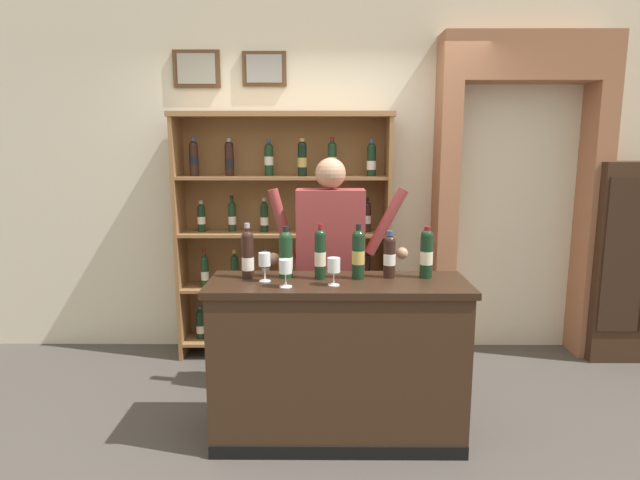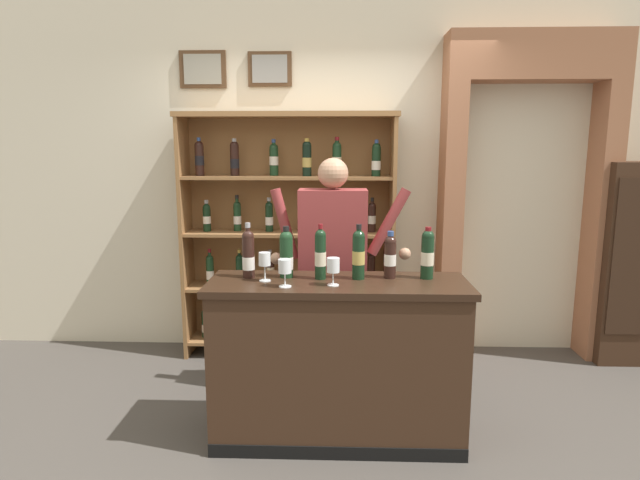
# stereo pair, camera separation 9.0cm
# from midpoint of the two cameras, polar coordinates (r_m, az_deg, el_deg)

# --- Properties ---
(ground_plane) EXTENTS (14.00, 14.00, 0.02)m
(ground_plane) POSITION_cam_midpoint_polar(r_m,az_deg,el_deg) (3.43, -0.43, -20.41)
(ground_plane) COLOR #47423D
(back_wall) EXTENTS (12.00, 0.19, 3.12)m
(back_wall) POSITION_cam_midpoint_polar(r_m,az_deg,el_deg) (4.54, -0.19, 7.89)
(back_wall) COLOR beige
(back_wall) RESTS_ON ground
(wine_shelf) EXTENTS (1.74, 0.35, 1.99)m
(wine_shelf) POSITION_cam_midpoint_polar(r_m,az_deg,el_deg) (4.36, -4.45, 0.94)
(wine_shelf) COLOR olive
(wine_shelf) RESTS_ON ground
(archway_doorway) EXTENTS (1.36, 0.45, 2.59)m
(archway_doorway) POSITION_cam_midpoint_polar(r_m,az_deg,el_deg) (4.68, 19.79, 6.49)
(archway_doorway) COLOR #9E6647
(archway_doorway) RESTS_ON ground
(side_cabinet) EXTENTS (0.70, 0.42, 1.61)m
(side_cabinet) POSITION_cam_midpoint_polar(r_m,az_deg,el_deg) (5.01, 29.86, -1.92)
(side_cabinet) COLOR #382316
(side_cabinet) RESTS_ON ground
(tasting_counter) EXTENTS (1.50, 0.51, 0.97)m
(tasting_counter) POSITION_cam_midpoint_polar(r_m,az_deg,el_deg) (3.21, 1.14, -12.83)
(tasting_counter) COLOR #382316
(tasting_counter) RESTS_ON ground
(shopkeeper) EXTENTS (0.95, 0.22, 1.65)m
(shopkeeper) POSITION_cam_midpoint_polar(r_m,az_deg,el_deg) (3.59, 0.47, -1.18)
(shopkeeper) COLOR #2D3347
(shopkeeper) RESTS_ON ground
(tasting_bottle_chianti) EXTENTS (0.07, 0.07, 0.33)m
(tasting_bottle_chianti) POSITION_cam_midpoint_polar(r_m,az_deg,el_deg) (3.13, -8.53, -1.52)
(tasting_bottle_chianti) COLOR black
(tasting_bottle_chianti) RESTS_ON tasting_counter
(tasting_bottle_rosso) EXTENTS (0.08, 0.08, 0.30)m
(tasting_bottle_rosso) POSITION_cam_midpoint_polar(r_m,az_deg,el_deg) (3.12, -4.46, -1.52)
(tasting_bottle_rosso) COLOR #19381E
(tasting_bottle_rosso) RESTS_ON tasting_counter
(tasting_bottle_vin_santo) EXTENTS (0.07, 0.07, 0.32)m
(tasting_bottle_vin_santo) POSITION_cam_midpoint_polar(r_m,az_deg,el_deg) (3.07, -0.76, -1.46)
(tasting_bottle_vin_santo) COLOR black
(tasting_bottle_vin_santo) RESTS_ON tasting_counter
(tasting_bottle_prosecco) EXTENTS (0.07, 0.07, 0.32)m
(tasting_bottle_prosecco) POSITION_cam_midpoint_polar(r_m,az_deg,el_deg) (3.09, 3.34, -1.42)
(tasting_bottle_prosecco) COLOR black
(tasting_bottle_prosecco) RESTS_ON tasting_counter
(tasting_bottle_riserva) EXTENTS (0.07, 0.07, 0.28)m
(tasting_bottle_riserva) POSITION_cam_midpoint_polar(r_m,az_deg,el_deg) (3.13, 6.70, -1.62)
(tasting_bottle_riserva) COLOR black
(tasting_bottle_riserva) RESTS_ON tasting_counter
(tasting_bottle_brunello) EXTENTS (0.08, 0.08, 0.30)m
(tasting_bottle_brunello) POSITION_cam_midpoint_polar(r_m,az_deg,el_deg) (3.16, 10.60, -1.35)
(tasting_bottle_brunello) COLOR black
(tasting_bottle_brunello) RESTS_ON tasting_counter
(wine_glass_spare) EXTENTS (0.07, 0.07, 0.16)m
(wine_glass_spare) POSITION_cam_midpoint_polar(r_m,az_deg,el_deg) (2.94, 0.66, -2.88)
(wine_glass_spare) COLOR silver
(wine_glass_spare) RESTS_ON tasting_counter
(wine_glass_left) EXTENTS (0.07, 0.07, 0.17)m
(wine_glass_left) POSITION_cam_midpoint_polar(r_m,az_deg,el_deg) (3.04, -6.75, -2.29)
(wine_glass_left) COLOR silver
(wine_glass_left) RESTS_ON tasting_counter
(wine_glass_right) EXTENTS (0.07, 0.07, 0.16)m
(wine_glass_right) POSITION_cam_midpoint_polar(r_m,az_deg,el_deg) (2.91, -4.54, -3.04)
(wine_glass_right) COLOR silver
(wine_glass_right) RESTS_ON tasting_counter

